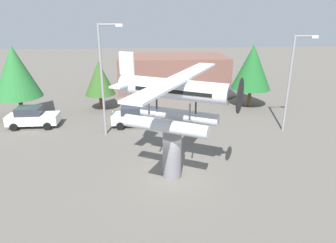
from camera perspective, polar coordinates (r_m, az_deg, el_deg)
The scene contains 11 objects.
ground_plane at distance 18.60m, azimuth 0.75°, elevation -10.17°, with size 140.00×140.00×0.00m, color #605B54.
display_pedestal at distance 17.85m, azimuth 0.77°, elevation -5.69°, with size 1.10×1.10×3.22m, color slate.
floatplane_monument at distance 16.65m, azimuth 1.24°, elevation 4.47°, with size 7.10×9.70×4.00m.
car_near_white at distance 28.38m, azimuth -24.08°, elevation 0.79°, with size 4.20×2.02×1.76m.
car_mid_silver at distance 26.29m, azimuth -6.10°, elevation 1.03°, with size 4.20×2.02×1.76m.
streetlight_primary at distance 23.76m, azimuth -11.90°, elevation 8.80°, with size 1.84×0.28×8.57m.
streetlight_secondary at distance 26.05m, azimuth 22.25°, elevation 7.70°, with size 1.84×0.28×7.69m.
storefront_building at distance 38.88m, azimuth 0.87°, elevation 9.14°, with size 13.27×7.26×4.20m, color brown.
tree_west at distance 30.83m, azimuth -26.71°, elevation 8.32°, with size 4.19×4.19×6.59m.
tree_east at distance 30.79m, azimuth -12.73°, elevation 7.92°, with size 2.95×2.95×4.86m.
tree_center_back at distance 31.97m, azimuth 15.49°, elevation 9.79°, with size 3.97×3.97×6.33m.
Camera 1 is at (-1.52, -16.04, 9.29)m, focal length 32.52 mm.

